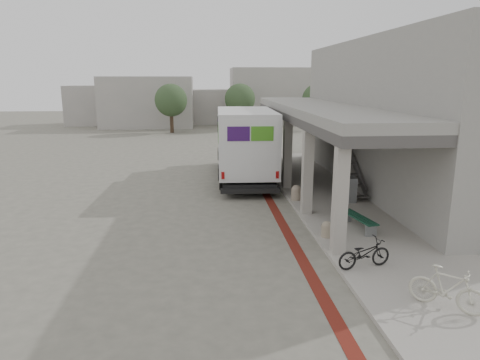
{
  "coord_description": "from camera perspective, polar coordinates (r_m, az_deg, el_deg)",
  "views": [
    {
      "loc": [
        -1.81,
        -15.19,
        5.17
      ],
      "look_at": [
        -0.54,
        -0.05,
        1.6
      ],
      "focal_mm": 32.0,
      "sensor_mm": 36.0,
      "label": 1
    }
  ],
  "objects": [
    {
      "name": "utility_cabinet",
      "position": [
        18.69,
        14.42,
        -1.2
      ],
      "size": [
        0.53,
        0.67,
        1.05
      ],
      "primitive_type": "cube",
      "rotation": [
        0.0,
        0.0,
        -0.09
      ],
      "color": "slate",
      "rests_on": "sidewalk"
    },
    {
      "name": "distant_backdrop",
      "position": [
        51.14,
        -6.08,
        10.4
      ],
      "size": [
        28.0,
        10.0,
        6.5
      ],
      "color": "#97958F",
      "rests_on": "ground"
    },
    {
      "name": "ground",
      "position": [
        16.15,
        1.89,
        -5.45
      ],
      "size": [
        120.0,
        120.0,
        0.0
      ],
      "primitive_type": "plane",
      "color": "#615E53",
      "rests_on": "ground"
    },
    {
      "name": "bollard_near",
      "position": [
        14.42,
        11.49,
        -6.42
      ],
      "size": [
        0.35,
        0.35,
        0.53
      ],
      "color": "gray",
      "rests_on": "sidewalk"
    },
    {
      "name": "bicycle_cream",
      "position": [
        10.9,
        25.92,
        -12.87
      ],
      "size": [
        1.56,
        1.45,
        1.0
      ],
      "primitive_type": "imported",
      "rotation": [
        0.0,
        0.0,
        0.85
      ],
      "color": "beige",
      "rests_on": "sidewalk"
    },
    {
      "name": "tree_mid",
      "position": [
        45.39,
        -0.01,
        10.73
      ],
      "size": [
        3.2,
        3.2,
        4.8
      ],
      "color": "#38281C",
      "rests_on": "ground"
    },
    {
      "name": "bench",
      "position": [
        15.42,
        15.52,
        -5.15
      ],
      "size": [
        0.77,
        1.92,
        0.44
      ],
      "rotation": [
        0.0,
        0.0,
        0.2
      ],
      "color": "gray",
      "rests_on": "sidewalk"
    },
    {
      "name": "bike_lane_stripe",
      "position": [
        18.17,
        4.29,
        -3.33
      ],
      "size": [
        0.35,
        40.0,
        0.01
      ],
      "primitive_type": "cube",
      "color": "#601B13",
      "rests_on": "ground"
    },
    {
      "name": "fedex_truck",
      "position": [
        22.59,
        0.59,
        5.1
      ],
      "size": [
        2.99,
        8.77,
        3.71
      ],
      "rotation": [
        0.0,
        0.0,
        -0.03
      ],
      "color": "black",
      "rests_on": "ground"
    },
    {
      "name": "sidewalk",
      "position": [
        17.05,
        15.41,
        -4.71
      ],
      "size": [
        4.4,
        28.0,
        0.12
      ],
      "primitive_type": "cube",
      "color": "gray",
      "rests_on": "ground"
    },
    {
      "name": "tree_left",
      "position": [
        43.35,
        -9.19,
        10.44
      ],
      "size": [
        3.2,
        3.2,
        4.8
      ],
      "color": "#38281C",
      "rests_on": "ground"
    },
    {
      "name": "transit_building",
      "position": [
        21.57,
        18.99,
        7.82
      ],
      "size": [
        7.6,
        17.0,
        7.0
      ],
      "color": "gray",
      "rests_on": "ground"
    },
    {
      "name": "bicycle_black",
      "position": [
        12.35,
        16.24,
        -9.39
      ],
      "size": [
        1.66,
        0.88,
        0.83
      ],
      "primitive_type": "imported",
      "rotation": [
        0.0,
        0.0,
        1.79
      ],
      "color": "black",
      "rests_on": "sidewalk"
    },
    {
      "name": "tree_right",
      "position": [
        45.78,
        10.3,
        10.54
      ],
      "size": [
        3.2,
        3.2,
        4.8
      ],
      "color": "#38281C",
      "rests_on": "ground"
    },
    {
      "name": "bollard_far",
      "position": [
        18.56,
        7.51,
        -1.64
      ],
      "size": [
        0.43,
        0.43,
        0.65
      ],
      "color": "gray",
      "rests_on": "sidewalk"
    }
  ]
}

